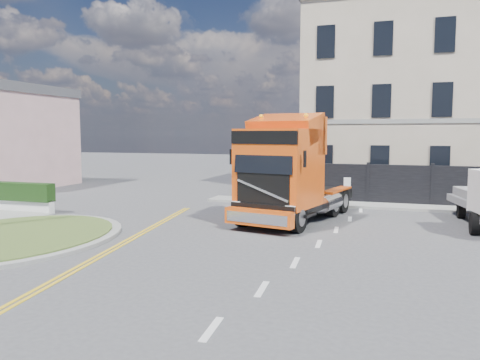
% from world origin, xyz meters
% --- Properties ---
extents(ground, '(120.00, 120.00, 0.00)m').
position_xyz_m(ground, '(0.00, 0.00, 0.00)').
color(ground, '#424244').
rests_on(ground, ground).
extents(traffic_island, '(6.80, 6.80, 0.17)m').
position_xyz_m(traffic_island, '(-7.00, -3.00, 0.08)').
color(traffic_island, gray).
rests_on(traffic_island, ground).
extents(hoarding_fence, '(18.80, 0.25, 2.00)m').
position_xyz_m(hoarding_fence, '(6.55, 9.00, 1.00)').
color(hoarding_fence, black).
rests_on(hoarding_fence, ground).
extents(georgian_building, '(12.30, 10.30, 12.80)m').
position_xyz_m(georgian_building, '(6.00, 16.50, 5.77)').
color(georgian_building, '#C2B09A').
rests_on(georgian_building, ground).
extents(pavement_far, '(20.00, 1.60, 0.12)m').
position_xyz_m(pavement_far, '(6.00, 8.10, 0.06)').
color(pavement_far, gray).
rests_on(pavement_far, ground).
extents(truck, '(4.03, 7.37, 4.18)m').
position_xyz_m(truck, '(1.19, 2.79, 1.87)').
color(truck, black).
rests_on(truck, ground).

